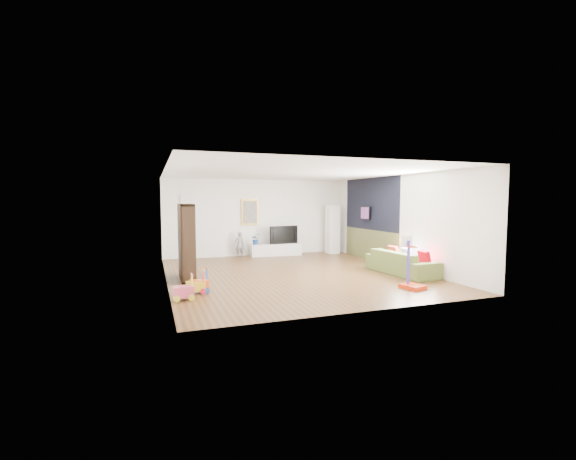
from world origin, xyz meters
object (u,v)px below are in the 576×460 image
object	(u,v)px
media_console	(276,250)
bookshelf	(186,242)
sofa	(401,262)
basketball_hoop	(413,262)

from	to	relation	value
media_console	bookshelf	distance (m)	4.64
bookshelf	sofa	size ratio (longest dim) A/B	0.88
basketball_hoop	bookshelf	bearing A→B (deg)	134.32
sofa	basketball_hoop	xyz separation A→B (m)	(-0.81, -1.53, 0.28)
media_console	sofa	bearing A→B (deg)	-61.70
media_console	bookshelf	size ratio (longest dim) A/B	0.96
media_console	bookshelf	world-z (taller)	bookshelf
sofa	basketball_hoop	distance (m)	1.75
bookshelf	basketball_hoop	distance (m)	5.45
bookshelf	basketball_hoop	xyz separation A→B (m)	(4.66, -2.80, -0.34)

